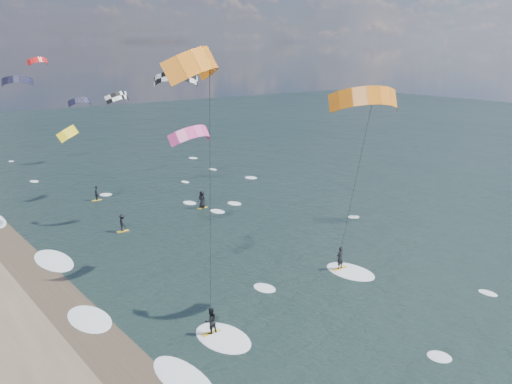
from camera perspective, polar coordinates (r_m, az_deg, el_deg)
ground at (r=32.16m, az=15.02°, el=-16.37°), size 260.00×260.00×0.00m
wet_sand_strip at (r=32.74m, az=-13.97°, el=-15.69°), size 3.00×240.00×0.00m
kitesurfer_near_a at (r=34.79m, az=11.07°, el=5.34°), size 7.85×8.99×14.52m
kitesurfer_near_b at (r=25.79m, az=-4.28°, el=2.05°), size 6.91×8.97×16.64m
far_kitesurfers at (r=56.05m, az=-10.46°, el=-1.56°), size 10.66×12.18×1.79m
bg_kite_field at (r=72.19m, az=-19.43°, el=10.05°), size 14.97×78.78×6.38m
shoreline_surf at (r=37.03m, az=-15.19°, el=-12.01°), size 2.40×79.40×0.11m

